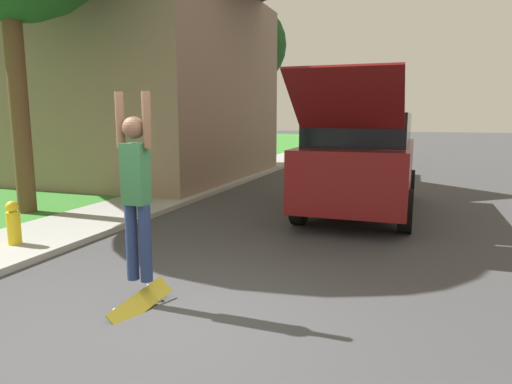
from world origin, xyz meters
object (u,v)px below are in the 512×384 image
(lawn_tree_far, at_px, (244,46))
(skateboard, at_px, (141,303))
(suv_parked, at_px, (362,159))
(skateboarder, at_px, (136,185))
(car_down_street, at_px, (356,145))
(fire_hydrant, at_px, (14,223))

(lawn_tree_far, distance_m, skateboard, 15.85)
(suv_parked, relative_size, skateboarder, 2.82)
(car_down_street, bearing_deg, skateboarder, -90.24)
(skateboarder, bearing_deg, fire_hydrant, 159.55)
(car_down_street, xyz_separation_m, fire_hydrant, (-3.05, -16.45, -0.27))
(suv_parked, bearing_deg, skateboarder, -106.13)
(skateboard, bearing_deg, lawn_tree_far, 106.71)
(skateboarder, distance_m, skateboard, 1.25)
(lawn_tree_far, xyz_separation_m, suv_parked, (5.94, -8.56, -3.77))
(suv_parked, bearing_deg, lawn_tree_far, 124.75)
(skateboarder, relative_size, fire_hydrant, 2.98)
(car_down_street, bearing_deg, suv_parked, -82.28)
(suv_parked, xyz_separation_m, car_down_street, (-1.60, 11.78, -0.46))
(lawn_tree_far, relative_size, suv_parked, 1.17)
(suv_parked, bearing_deg, car_down_street, 97.72)
(car_down_street, bearing_deg, lawn_tree_far, -143.41)
(car_down_street, height_order, skateboard, car_down_street)
(lawn_tree_far, height_order, skateboarder, lawn_tree_far)
(fire_hydrant, bearing_deg, suv_parked, 45.15)
(lawn_tree_far, bearing_deg, skateboarder, -73.43)
(skateboarder, bearing_deg, suv_parked, 73.87)
(skateboarder, distance_m, fire_hydrant, 3.30)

